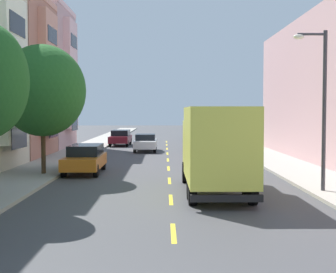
{
  "coord_description": "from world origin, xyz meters",
  "views": [
    {
      "loc": [
        -0.25,
        -6.06,
        3.29
      ],
      "look_at": [
        0.0,
        26.2,
        1.64
      ],
      "focal_mm": 52.16,
      "sensor_mm": 36.0,
      "label": 1
    }
  ],
  "objects": [
    {
      "name": "street_lamp",
      "position": [
        5.94,
        13.23,
        3.84
      ],
      "size": [
        1.35,
        0.28,
        6.34
      ],
      "color": "#38383D",
      "rests_on": "sidewalk_right"
    },
    {
      "name": "parked_sedan_black",
      "position": [
        4.47,
        52.42,
        0.75
      ],
      "size": [
        1.88,
        4.53,
        1.43
      ],
      "color": "black",
      "rests_on": "ground_plane"
    },
    {
      "name": "sidewalk_left",
      "position": [
        -7.1,
        28.0,
        0.07
      ],
      "size": [
        3.2,
        120.0,
        0.14
      ],
      "primitive_type": "cube",
      "color": "#A39E93",
      "rests_on": "ground_plane"
    },
    {
      "name": "parked_wagon_burgundy",
      "position": [
        -4.48,
        41.11,
        0.8
      ],
      "size": [
        1.92,
        4.74,
        1.5
      ],
      "color": "maroon",
      "rests_on": "ground_plane"
    },
    {
      "name": "delivery_box_truck",
      "position": [
        1.8,
        13.28,
        1.95
      ],
      "size": [
        2.42,
        7.52,
        3.46
      ],
      "color": "#D8D84C",
      "rests_on": "ground_plane"
    },
    {
      "name": "lane_centerline_dashes",
      "position": [
        0.0,
        24.5,
        0.0
      ],
      "size": [
        0.14,
        47.2,
        0.01
      ],
      "color": "yellow",
      "rests_on": "ground_plane"
    },
    {
      "name": "parked_suv_teal",
      "position": [
        4.45,
        46.88,
        0.99
      ],
      "size": [
        1.99,
        4.82,
        1.93
      ],
      "color": "#195B60",
      "rests_on": "ground_plane"
    },
    {
      "name": "moving_white_sedan",
      "position": [
        -1.8,
        34.19,
        0.75
      ],
      "size": [
        1.8,
        4.5,
        1.43
      ],
      "color": "silver",
      "rests_on": "ground_plane"
    },
    {
      "name": "ground_plane",
      "position": [
        0.0,
        30.0,
        0.0
      ],
      "size": [
        160.0,
        160.0,
        0.0
      ],
      "primitive_type": "plane",
      "color": "#424244"
    },
    {
      "name": "street_tree_third",
      "position": [
        -6.4,
        18.71,
        4.35
      ],
      "size": [
        4.35,
        4.35,
        6.54
      ],
      "color": "#47331E",
      "rests_on": "sidewalk_left"
    },
    {
      "name": "sidewalk_right",
      "position": [
        7.1,
        28.0,
        0.07
      ],
      "size": [
        3.2,
        120.0,
        0.14
      ],
      "primitive_type": "cube",
      "color": "#A39E93",
      "rests_on": "ground_plane"
    },
    {
      "name": "parked_suv_forest",
      "position": [
        4.29,
        34.51,
        0.99
      ],
      "size": [
        2.0,
        4.82,
        1.93
      ],
      "color": "#194C28",
      "rests_on": "ground_plane"
    },
    {
      "name": "parked_wagon_orange",
      "position": [
        -4.49,
        19.96,
        0.8
      ],
      "size": [
        1.85,
        4.71,
        1.5
      ],
      "color": "orange",
      "rests_on": "ground_plane"
    }
  ]
}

